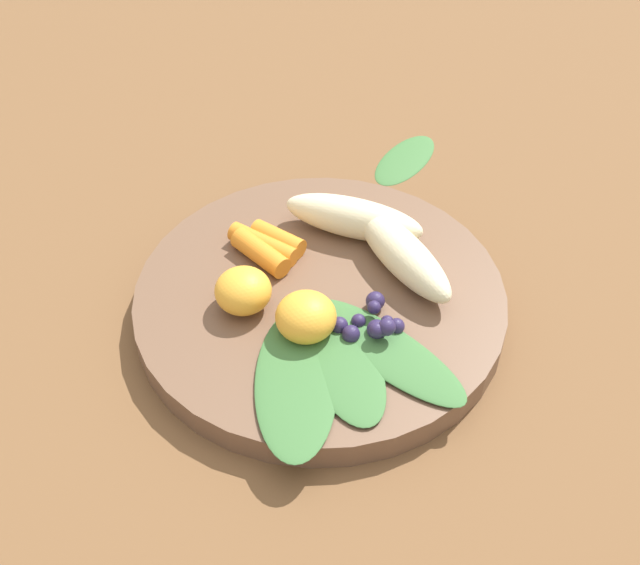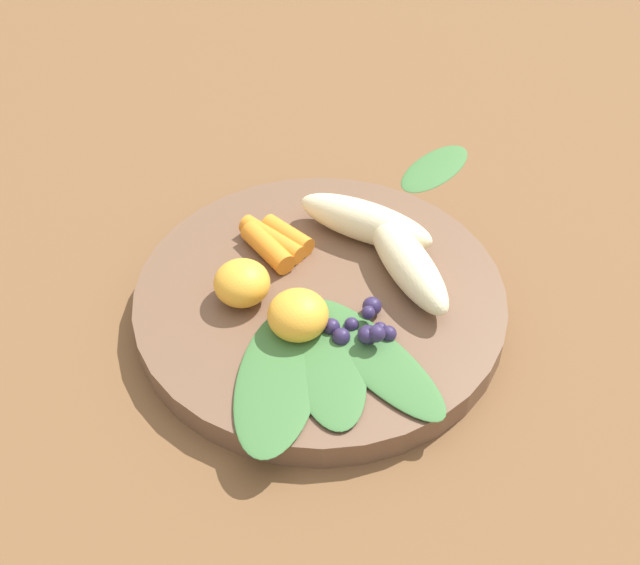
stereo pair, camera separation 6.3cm
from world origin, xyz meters
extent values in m
plane|color=brown|center=(0.00, 0.00, 0.00)|extent=(2.40, 2.40, 0.00)
cylinder|color=brown|center=(0.00, 0.00, 0.01)|extent=(0.29, 0.29, 0.02)
ellipsoid|color=beige|center=(-0.02, 0.07, 0.04)|extent=(0.12, 0.07, 0.03)
ellipsoid|color=beige|center=(0.04, 0.06, 0.04)|extent=(0.12, 0.08, 0.03)
ellipsoid|color=#F4A833|center=(0.02, -0.04, 0.04)|extent=(0.04, 0.04, 0.03)
ellipsoid|color=#F4A833|center=(-0.04, -0.05, 0.04)|extent=(0.04, 0.04, 0.03)
cylinder|color=orange|center=(-0.06, 0.02, 0.03)|extent=(0.05, 0.02, 0.02)
cylinder|color=orange|center=(-0.06, 0.01, 0.03)|extent=(0.06, 0.02, 0.02)
cylinder|color=orange|center=(-0.06, 0.00, 0.03)|extent=(0.05, 0.03, 0.02)
sphere|color=#2D234C|center=(0.04, -0.02, 0.03)|extent=(0.01, 0.01, 0.01)
sphere|color=#2D234C|center=(0.06, -0.01, 0.03)|extent=(0.01, 0.01, 0.01)
sphere|color=#2D234C|center=(0.07, 0.00, 0.03)|extent=(0.01, 0.01, 0.01)
sphere|color=#2D234C|center=(0.04, -0.01, 0.03)|extent=(0.01, 0.01, 0.01)
sphere|color=#2D234C|center=(0.05, -0.03, 0.03)|extent=(0.01, 0.01, 0.01)
sphere|color=#2D234C|center=(0.07, -0.01, 0.04)|extent=(0.01, 0.01, 0.01)
sphere|color=#2D234C|center=(0.04, 0.01, 0.03)|extent=(0.01, 0.01, 0.01)
sphere|color=#2D234C|center=(0.06, 0.00, 0.03)|extent=(0.01, 0.01, 0.01)
sphere|color=#2D234C|center=(0.06, -0.02, 0.04)|extent=(0.01, 0.01, 0.01)
sphere|color=#2D234C|center=(0.05, 0.00, 0.04)|extent=(0.01, 0.01, 0.01)
ellipsoid|color=#3D7038|center=(0.04, -0.08, 0.03)|extent=(0.13, 0.14, 0.00)
ellipsoid|color=#3D7038|center=(0.05, -0.05, 0.03)|extent=(0.13, 0.11, 0.00)
ellipsoid|color=#3D7038|center=(0.07, -0.02, 0.03)|extent=(0.14, 0.06, 0.00)
ellipsoid|color=#3D7038|center=(-0.05, 0.21, 0.00)|extent=(0.05, 0.09, 0.01)
camera|label=1|loc=(0.27, -0.36, 0.48)|focal=46.75mm
camera|label=2|loc=(0.31, -0.32, 0.48)|focal=46.75mm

